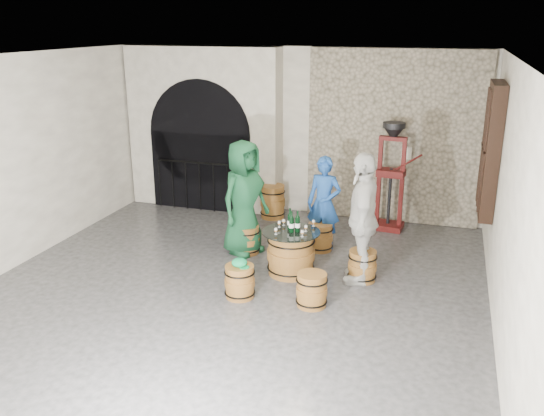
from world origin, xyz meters
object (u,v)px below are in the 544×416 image
(barrel_stool_far, at_px, (320,237))
(barrel_stool_left, at_px, (247,240))
(wine_bottle_center, at_px, (298,223))
(corking_press, at_px, (391,168))
(person_green, at_px, (244,198))
(person_white, at_px, (363,218))
(barrel_stool_near_right, at_px, (312,290))
(barrel_stool_near_left, at_px, (240,282))
(side_barrel, at_px, (273,202))
(wine_bottle_left, at_px, (291,224))
(barrel_stool_right, at_px, (362,266))
(person_blue, at_px, (324,203))
(barrel_table, at_px, (291,253))
(wine_bottle_right, at_px, (290,221))

(barrel_stool_far, bearing_deg, barrel_stool_left, -156.84)
(wine_bottle_center, height_order, corking_press, corking_press)
(barrel_stool_far, xyz_separation_m, person_green, (-1.17, -0.45, 0.71))
(person_white, distance_m, wine_bottle_center, 0.96)
(barrel_stool_near_right, distance_m, barrel_stool_near_left, 1.01)
(person_white, distance_m, side_barrel, 3.19)
(wine_bottle_center, bearing_deg, wine_bottle_left, -154.44)
(barrel_stool_left, xyz_separation_m, barrel_stool_near_right, (1.45, -1.49, 0.00))
(corking_press, bearing_deg, barrel_stool_right, -87.27)
(corking_press, bearing_deg, person_blue, -120.99)
(barrel_table, height_order, wine_bottle_right, wine_bottle_right)
(wine_bottle_right, bearing_deg, barrel_stool_near_right, -59.76)
(barrel_table, bearing_deg, person_blue, 78.40)
(barrel_table, xyz_separation_m, person_blue, (0.24, 1.16, 0.45))
(barrel_stool_near_right, height_order, wine_bottle_center, wine_bottle_center)
(barrel_stool_right, height_order, person_blue, person_blue)
(wine_bottle_right, bearing_deg, barrel_stool_right, -1.17)
(wine_bottle_center, bearing_deg, person_white, 3.15)
(person_green, height_order, person_white, person_white)
(person_green, xyz_separation_m, wine_bottle_center, (1.05, -0.58, -0.13))
(barrel_stool_right, bearing_deg, wine_bottle_center, -176.83)
(person_blue, height_order, wine_bottle_right, person_blue)
(wine_bottle_left, bearing_deg, wine_bottle_center, 25.56)
(wine_bottle_left, height_order, side_barrel, wine_bottle_left)
(barrel_stool_right, xyz_separation_m, wine_bottle_right, (-1.11, 0.02, 0.58))
(barrel_table, bearing_deg, person_white, 3.94)
(barrel_table, height_order, corking_press, corking_press)
(wine_bottle_center, bearing_deg, barrel_stool_near_left, -119.27)
(wine_bottle_right, height_order, corking_press, corking_press)
(barrel_table, distance_m, side_barrel, 2.62)
(wine_bottle_right, bearing_deg, barrel_stool_far, 74.66)
(barrel_table, relative_size, side_barrel, 1.35)
(person_green, relative_size, person_white, 0.97)
(barrel_stool_far, distance_m, barrel_stool_near_right, 2.00)
(barrel_table, bearing_deg, wine_bottle_left, -63.26)
(person_green, xyz_separation_m, wine_bottle_right, (0.91, -0.50, -0.13))
(barrel_stool_left, relative_size, barrel_stool_near_right, 1.00)
(person_blue, distance_m, person_white, 1.36)
(person_green, height_order, person_blue, person_green)
(person_green, distance_m, person_blue, 1.33)
(person_green, bearing_deg, side_barrel, 26.30)
(barrel_stool_right, bearing_deg, barrel_stool_far, 131.17)
(barrel_stool_left, distance_m, wine_bottle_left, 1.23)
(barrel_stool_right, xyz_separation_m, side_barrel, (-2.10, 2.33, 0.09))
(person_blue, bearing_deg, wine_bottle_center, -92.05)
(barrel_stool_far, bearing_deg, person_blue, 78.40)
(person_green, relative_size, side_barrel, 2.90)
(barrel_stool_right, distance_m, barrel_stool_near_right, 1.12)
(person_green, xyz_separation_m, corking_press, (2.13, 1.83, 0.20))
(person_blue, distance_m, wine_bottle_left, 1.20)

